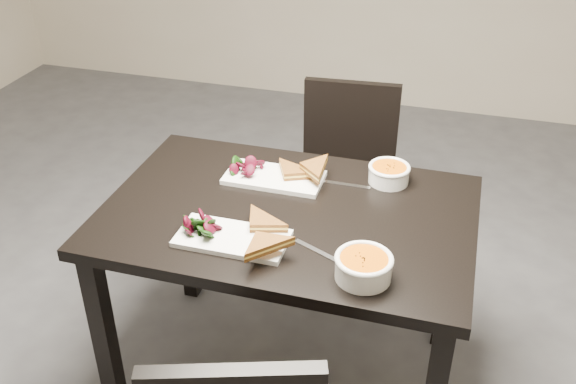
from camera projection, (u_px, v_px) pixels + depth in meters
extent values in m
plane|color=#47474C|center=(213.00, 329.00, 2.72)|extent=(5.00, 5.00, 0.00)
cube|color=black|center=(288.00, 215.00, 2.13)|extent=(1.20, 0.80, 0.04)
cube|color=black|center=(105.00, 338.00, 2.18)|extent=(0.06, 0.06, 0.71)
cube|color=black|center=(187.00, 227.00, 2.73)|extent=(0.06, 0.06, 0.71)
cube|color=black|center=(449.00, 272.00, 2.48)|extent=(0.06, 0.06, 0.71)
cube|color=black|center=(343.00, 188.00, 2.85)|extent=(0.45, 0.45, 0.04)
cube|color=black|center=(294.00, 248.00, 2.85)|extent=(0.04, 0.04, 0.41)
cube|color=black|center=(377.00, 258.00, 2.79)|extent=(0.04, 0.04, 0.41)
cube|color=black|center=(309.00, 205.00, 3.15)|extent=(0.04, 0.04, 0.41)
cube|color=black|center=(384.00, 213.00, 3.09)|extent=(0.04, 0.04, 0.41)
cube|color=black|center=(351.00, 124.00, 2.90)|extent=(0.42, 0.07, 0.40)
cube|color=white|center=(232.00, 238.00, 1.97)|extent=(0.34, 0.17, 0.02)
cylinder|color=white|center=(363.00, 269.00, 1.81)|extent=(0.16, 0.16, 0.06)
cylinder|color=orange|center=(364.00, 261.00, 1.79)|extent=(0.14, 0.14, 0.02)
torus|color=white|center=(364.00, 259.00, 1.79)|extent=(0.16, 0.16, 0.02)
cube|color=silver|center=(319.00, 252.00, 1.92)|extent=(0.17, 0.09, 0.00)
cube|color=white|center=(274.00, 178.00, 2.28)|extent=(0.34, 0.17, 0.02)
cylinder|color=white|center=(389.00, 175.00, 2.26)|extent=(0.14, 0.14, 0.05)
cylinder|color=orange|center=(389.00, 169.00, 2.25)|extent=(0.12, 0.12, 0.02)
torus|color=white|center=(389.00, 167.00, 2.24)|extent=(0.15, 0.15, 0.01)
cube|color=silver|center=(345.00, 184.00, 2.25)|extent=(0.18, 0.02, 0.00)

